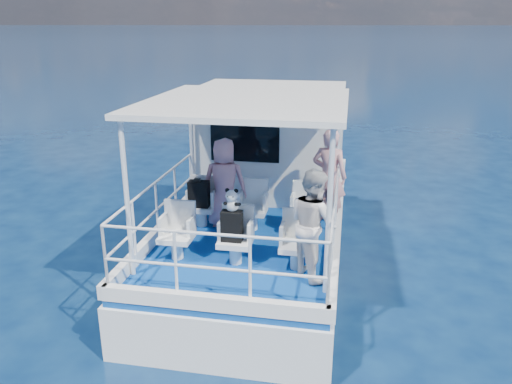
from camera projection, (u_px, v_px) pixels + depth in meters
The scene contains 20 objects.
ground at pixel (250, 281), 8.70m from camera, with size 2000.00×2000.00×0.00m, color #081C3E.
hull at pixel (260, 256), 9.63m from camera, with size 3.00×7.00×1.60m, color white.
deck at pixel (260, 215), 9.36m from camera, with size 2.90×6.90×0.10m, color navy.
cabin at pixel (272, 140), 10.20m from camera, with size 2.85×2.00×2.20m, color white.
canopy at pixel (247, 102), 7.51m from camera, with size 3.00×3.20×0.08m, color white.
canopy_posts at pixel (247, 175), 7.83m from camera, with size 2.77×2.97×2.20m.
railings at pixel (243, 219), 7.72m from camera, with size 2.84×3.59×1.00m, color white, non-canonical shape.
seat_port_fwd at pixel (202, 215), 8.69m from camera, with size 0.48×0.46×0.38m, color white.
seat_center_fwd at pixel (252, 219), 8.54m from camera, with size 0.48×0.46×0.38m, color white.
seat_stbd_fwd at pixel (305, 222), 8.38m from camera, with size 0.48×0.46×0.38m, color white.
seat_port_aft at pixel (177, 246), 7.48m from camera, with size 0.48×0.46×0.38m, color white.
seat_center_aft at pixel (236, 251), 7.33m from camera, with size 0.48×0.46×0.38m, color white.
seat_stbd_aft at pixel (297, 256), 7.17m from camera, with size 0.48×0.46×0.38m, color white.
passenger_port_fwd at pixel (224, 183), 8.52m from camera, with size 0.58×0.41×1.55m, color #D28892.
passenger_stbd_fwd at pixel (329, 176), 8.66m from camera, with size 0.61×0.40×1.69m, color pink.
passenger_stbd_aft at pixel (313, 224), 6.80m from camera, with size 0.75×0.59×1.55m, color silver.
backpack_port at pixel (199, 194), 8.49m from camera, with size 0.35×0.19×0.45m, color black.
backpack_center at pixel (232, 226), 7.15m from camera, with size 0.30×0.17×0.46m, color black.
compact_camera at pixel (197, 180), 8.40m from camera, with size 0.10×0.06×0.06m, color black.
panda at pixel (232, 200), 7.03m from camera, with size 0.22×0.18×0.33m, color silver, non-canonical shape.
Camera 1 is at (1.51, -7.59, 4.27)m, focal length 35.00 mm.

